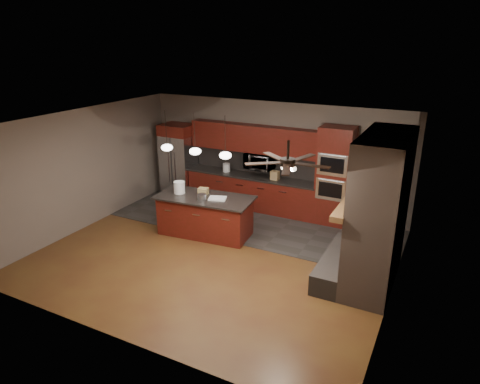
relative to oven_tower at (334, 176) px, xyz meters
The scene contains 22 objects.
ground 3.40m from the oven_tower, 122.27° to the right, with size 7.00×7.00×0.00m, color brown.
ceiling 3.57m from the oven_tower, 122.27° to the right, with size 7.00×6.00×0.02m, color white.
back_wall 1.74m from the oven_tower, 169.75° to the left, with size 7.00×0.02×2.80m, color #645A50.
right_wall 3.25m from the oven_tower, 56.24° to the right, with size 0.02×6.00×2.80m, color #645A50.
left_wall 5.86m from the oven_tower, 152.62° to the right, with size 0.02×6.00×2.80m, color #645A50.
slate_tile_patch 2.26m from the oven_tower, 152.30° to the right, with size 7.00×2.40×0.01m, color #353230.
fireplace_column 2.66m from the oven_tower, 59.73° to the right, with size 1.30×2.10×2.80m.
back_cabinetry 2.20m from the oven_tower, behind, with size 3.59×0.64×2.20m.
oven_tower is the anchor object (origin of this frame).
microwave 1.98m from the oven_tower, behind, with size 0.73×0.41×0.50m, color silver.
refrigerator 4.41m from the oven_tower, behind, with size 0.88×0.75×2.06m.
kitchen_island 3.19m from the oven_tower, 141.02° to the right, with size 2.28×1.21×0.92m.
white_bucket 3.66m from the oven_tower, 146.80° to the right, with size 0.25×0.25×0.27m, color white.
paint_can 3.20m from the oven_tower, 137.74° to the right, with size 0.20×0.20×0.13m, color #9D9DA1.
paint_tray 2.87m from the oven_tower, 136.82° to the right, with size 0.38×0.27×0.04m, color white.
cardboard_box 3.13m from the oven_tower, 144.64° to the right, with size 0.22×0.16×0.14m, color tan.
counter_bucket 2.93m from the oven_tower, behind, with size 0.19×0.19×0.22m, color white.
counter_box 1.51m from the oven_tower, behind, with size 0.20×0.16×0.22m, color #A08253.
pendant_left 3.97m from the oven_tower, 149.26° to the right, with size 0.26×0.26×0.92m.
pendant_center 3.37m from the oven_tower, 142.53° to the right, with size 0.26×0.26×0.92m.
pendant_right 2.83m from the oven_tower, 132.87° to the right, with size 0.26×0.26×0.92m.
ceiling_fan 3.72m from the oven_tower, 88.36° to the right, with size 1.27×1.33×0.41m.
Camera 1 is at (4.06, -6.92, 4.32)m, focal length 32.00 mm.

